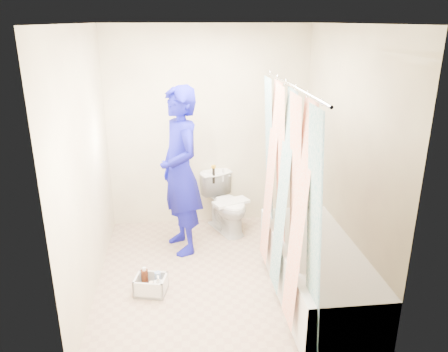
{
  "coord_description": "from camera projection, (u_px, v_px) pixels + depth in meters",
  "views": [
    {
      "loc": [
        -0.38,
        -3.8,
        2.43
      ],
      "look_at": [
        0.09,
        0.45,
        0.9
      ],
      "focal_mm": 35.0,
      "sensor_mm": 36.0,
      "label": 1
    }
  ],
  "objects": [
    {
      "name": "toilet",
      "position": [
        226.0,
        204.0,
        5.25
      ],
      "size": [
        0.62,
        0.78,
        0.69
      ],
      "primitive_type": "imported",
      "rotation": [
        0.0,
        0.0,
        0.4
      ],
      "color": "white",
      "rests_on": "ground"
    },
    {
      "name": "curtain_rod",
      "position": [
        290.0,
        85.0,
        3.41
      ],
      "size": [
        0.02,
        1.9,
        0.02
      ],
      "primitive_type": "cylinder",
      "rotation": [
        1.57,
        0.0,
        0.0
      ],
      "color": "silver",
      "rests_on": "wall_back"
    },
    {
      "name": "wall_front",
      "position": [
        239.0,
        223.0,
        2.79
      ],
      "size": [
        2.4,
        0.02,
        2.4
      ],
      "primitive_type": "cube",
      "color": "beige",
      "rests_on": "ground"
    },
    {
      "name": "ceiling",
      "position": [
        219.0,
        24.0,
        3.61
      ],
      "size": [
        2.4,
        2.6,
        0.02
      ],
      "primitive_type": "cube",
      "color": "white",
      "rests_on": "wall_back"
    },
    {
      "name": "bathtub",
      "position": [
        316.0,
        269.0,
        4.02
      ],
      "size": [
        0.7,
        1.75,
        0.5
      ],
      "color": "white",
      "rests_on": "ground"
    },
    {
      "name": "wall_back",
      "position": [
        208.0,
        129.0,
        5.23
      ],
      "size": [
        2.4,
        0.02,
        2.4
      ],
      "primitive_type": "cube",
      "color": "beige",
      "rests_on": "ground"
    },
    {
      "name": "wall_right",
      "position": [
        345.0,
        157.0,
        4.14
      ],
      "size": [
        0.02,
        2.6,
        2.4
      ],
      "primitive_type": "cube",
      "color": "beige",
      "rests_on": "ground"
    },
    {
      "name": "wall_left",
      "position": [
        85.0,
        166.0,
        3.89
      ],
      "size": [
        0.02,
        2.6,
        2.4
      ],
      "primitive_type": "cube",
      "color": "beige",
      "rests_on": "ground"
    },
    {
      "name": "tank_internals",
      "position": [
        216.0,
        173.0,
        5.27
      ],
      "size": [
        0.16,
        0.09,
        0.23
      ],
      "color": "black",
      "rests_on": "toilet"
    },
    {
      "name": "shower_curtain",
      "position": [
        285.0,
        195.0,
        3.73
      ],
      "size": [
        0.06,
        1.75,
        1.8
      ],
      "primitive_type": "cube",
      "color": "white",
      "rests_on": "curtain_rod"
    },
    {
      "name": "floor",
      "position": [
        220.0,
        274.0,
        4.42
      ],
      "size": [
        2.6,
        2.6,
        0.0
      ],
      "primitive_type": "plane",
      "color": "tan",
      "rests_on": "ground"
    },
    {
      "name": "tank_lid",
      "position": [
        231.0,
        202.0,
        5.13
      ],
      "size": [
        0.46,
        0.34,
        0.03
      ],
      "primitive_type": "cube",
      "rotation": [
        0.0,
        0.0,
        0.4
      ],
      "color": "white",
      "rests_on": "toilet"
    },
    {
      "name": "cleaning_caddy",
      "position": [
        152.0,
        286.0,
        4.09
      ],
      "size": [
        0.33,
        0.28,
        0.22
      ],
      "rotation": [
        0.0,
        0.0,
        -0.22
      ],
      "color": "silver",
      "rests_on": "ground"
    },
    {
      "name": "plumber",
      "position": [
        180.0,
        172.0,
        4.63
      ],
      "size": [
        0.63,
        0.77,
        1.82
      ],
      "primitive_type": "imported",
      "rotation": [
        0.0,
        0.0,
        -1.23
      ],
      "color": "#103AA0",
      "rests_on": "ground"
    }
  ]
}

